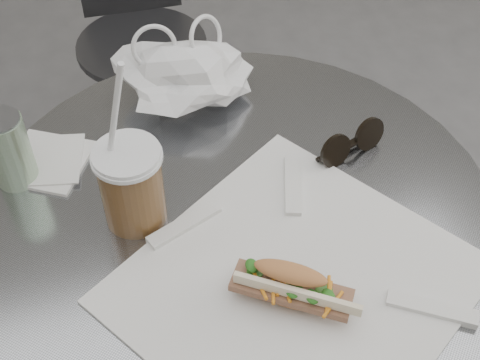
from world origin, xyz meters
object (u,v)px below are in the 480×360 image
object	(u,v)px
banh_mi	(291,286)
sunglasses	(351,144)
drink_can	(9,150)
cafe_table	(237,313)
chair_far	(144,72)
iced_coffee	(131,184)

from	to	relation	value
banh_mi	sunglasses	world-z (taller)	banh_mi
banh_mi	drink_can	distance (m)	0.45
cafe_table	chair_far	xyz separation A→B (m)	(0.02, 0.93, -0.17)
chair_far	drink_can	bearing A→B (deg)	71.96
iced_coffee	sunglasses	bearing A→B (deg)	3.71
sunglasses	banh_mi	bearing A→B (deg)	-145.57
chair_far	drink_can	distance (m)	0.97
cafe_table	banh_mi	world-z (taller)	banh_mi
cafe_table	banh_mi	size ratio (longest dim) A/B	3.98
iced_coffee	drink_can	size ratio (longest dim) A/B	2.31
iced_coffee	sunglasses	size ratio (longest dim) A/B	2.25
cafe_table	sunglasses	size ratio (longest dim) A/B	6.24
chair_far	drink_can	size ratio (longest dim) A/B	5.56
iced_coffee	drink_can	bearing A→B (deg)	140.07
sunglasses	drink_can	bearing A→B (deg)	152.09
drink_can	cafe_table	bearing A→B (deg)	-29.21
cafe_table	iced_coffee	size ratio (longest dim) A/B	2.77
drink_can	chair_far	bearing A→B (deg)	67.81
chair_far	banh_mi	size ratio (longest dim) A/B	3.45
banh_mi	drink_can	xyz separation A→B (m)	(-0.31, 0.33, 0.03)
banh_mi	drink_can	size ratio (longest dim) A/B	1.61
sunglasses	iced_coffee	bearing A→B (deg)	167.90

